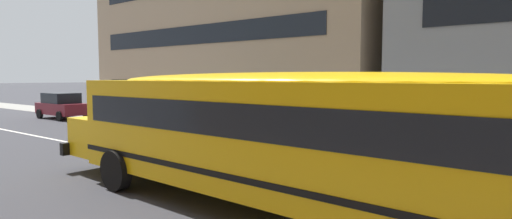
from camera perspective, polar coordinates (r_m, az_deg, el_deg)
ground_plane at (r=8.77m, az=23.35°, el=-13.26°), size 400.00×400.00×0.00m
sidewalk_far at (r=15.59m, az=30.05°, el=-5.75°), size 120.00×3.00×0.01m
lane_centreline at (r=8.77m, az=23.35°, el=-13.24°), size 110.00×0.16×0.01m
school_bus at (r=7.84m, az=2.58°, el=-2.85°), size 12.27×3.16×2.73m
parked_car_teal_past_driveway at (r=17.83m, az=-6.57°, el=-1.22°), size 3.94×1.95×1.64m
parked_car_maroon_by_lamppost at (r=28.52m, az=-25.60°, el=0.51°), size 3.90×1.88×1.64m
apartment_block_far_left at (r=28.58m, az=-0.60°, el=12.63°), size 20.65×10.82×13.30m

